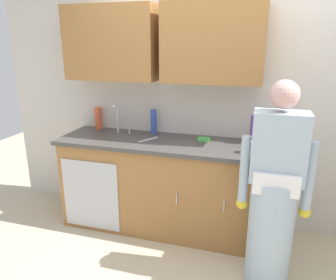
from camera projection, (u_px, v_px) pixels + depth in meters
ground_plane at (195, 280)px, 2.60m from camera, size 9.00×9.00×0.00m
kitchen_wall_with_uppers at (206, 83)px, 3.12m from camera, size 4.80×0.44×2.70m
counter_cabinet at (157, 186)px, 3.26m from camera, size 1.90×0.62×0.90m
countertop at (157, 142)px, 3.12m from camera, size 1.96×0.66×0.04m
sink at (116, 138)px, 3.25m from camera, size 0.50×0.36×0.35m
person_at_sink at (273, 204)px, 2.40m from camera, size 0.55×0.34×1.62m
bottle_water_tall at (254, 130)px, 2.97m from camera, size 0.07×0.07×0.28m
bottle_water_short at (98, 118)px, 3.51m from camera, size 0.07×0.07×0.24m
bottle_dish_liquid at (154, 122)px, 3.30m from camera, size 0.06×0.06×0.26m
cup_by_sink at (249, 147)px, 2.75m from camera, size 0.08×0.08×0.11m
knife_on_counter at (149, 139)px, 3.14m from camera, size 0.14×0.22×0.01m
sponge at (204, 139)px, 3.10m from camera, size 0.11×0.07×0.03m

